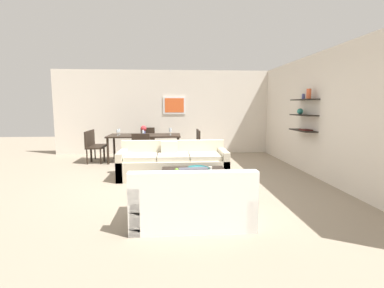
{
  "coord_description": "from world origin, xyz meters",
  "views": [
    {
      "loc": [
        -0.11,
        -5.79,
        1.56
      ],
      "look_at": [
        0.29,
        0.2,
        0.75
      ],
      "focal_mm": 26.49,
      "sensor_mm": 36.0,
      "label": 1
    }
  ],
  "objects_px": {
    "dining_chair_foot": "(141,148)",
    "sofa_beige": "(173,164)",
    "decorative_bowl": "(198,169)",
    "dining_chair_left_far": "(96,143)",
    "wine_glass_foot": "(143,132)",
    "coffee_table": "(194,183)",
    "loveseat_white": "(192,201)",
    "apple_on_coffee_table": "(177,170)",
    "wine_glass_left_near": "(117,131)",
    "wine_glass_right_far": "(170,130)",
    "dining_chair_left_near": "(92,145)",
    "wine_glass_left_far": "(119,131)",
    "dining_chair_head": "(148,140)",
    "dining_chair_right_near": "(195,144)",
    "dining_table": "(145,137)",
    "dining_chair_right_far": "(194,142)",
    "wine_glass_right_near": "(170,131)",
    "centerpiece_vase": "(144,129)",
    "candle_jar": "(210,169)"
  },
  "relations": [
    {
      "from": "dining_chair_foot",
      "to": "sofa_beige",
      "type": "bearing_deg",
      "value": -51.62
    },
    {
      "from": "decorative_bowl",
      "to": "dining_chair_left_far",
      "type": "height_order",
      "value": "dining_chair_left_far"
    },
    {
      "from": "wine_glass_foot",
      "to": "coffee_table",
      "type": "bearing_deg",
      "value": -66.22
    },
    {
      "from": "decorative_bowl",
      "to": "wine_glass_foot",
      "type": "bearing_deg",
      "value": 115.23
    },
    {
      "from": "loveseat_white",
      "to": "coffee_table",
      "type": "distance_m",
      "value": 1.3
    },
    {
      "from": "apple_on_coffee_table",
      "to": "wine_glass_left_near",
      "type": "xyz_separation_m",
      "value": [
        -1.59,
        2.94,
        0.45
      ]
    },
    {
      "from": "apple_on_coffee_table",
      "to": "wine_glass_foot",
      "type": "height_order",
      "value": "wine_glass_foot"
    },
    {
      "from": "coffee_table",
      "to": "dining_chair_left_far",
      "type": "bearing_deg",
      "value": 128.12
    },
    {
      "from": "wine_glass_right_far",
      "to": "wine_glass_left_near",
      "type": "height_order",
      "value": "wine_glass_right_far"
    },
    {
      "from": "dining_chair_left_near",
      "to": "wine_glass_left_far",
      "type": "height_order",
      "value": "wine_glass_left_far"
    },
    {
      "from": "sofa_beige",
      "to": "dining_chair_left_near",
      "type": "distance_m",
      "value": 2.79
    },
    {
      "from": "dining_chair_head",
      "to": "wine_glass_right_far",
      "type": "relative_size",
      "value": 4.89
    },
    {
      "from": "dining_chair_right_near",
      "to": "wine_glass_left_far",
      "type": "distance_m",
      "value": 2.19
    },
    {
      "from": "dining_table",
      "to": "dining_chair_left_far",
      "type": "bearing_deg",
      "value": 171.43
    },
    {
      "from": "dining_chair_right_near",
      "to": "wine_glass_right_far",
      "type": "relative_size",
      "value": 4.89
    },
    {
      "from": "loveseat_white",
      "to": "dining_chair_right_far",
      "type": "height_order",
      "value": "dining_chair_right_far"
    },
    {
      "from": "wine_glass_right_near",
      "to": "wine_glass_left_near",
      "type": "height_order",
      "value": "wine_glass_right_near"
    },
    {
      "from": "wine_glass_left_near",
      "to": "coffee_table",
      "type": "bearing_deg",
      "value": -57.3
    },
    {
      "from": "wine_glass_left_far",
      "to": "centerpiece_vase",
      "type": "relative_size",
      "value": 0.64
    },
    {
      "from": "dining_table",
      "to": "dining_chair_right_far",
      "type": "relative_size",
      "value": 2.28
    },
    {
      "from": "dining_chair_right_near",
      "to": "centerpiece_vase",
      "type": "relative_size",
      "value": 3.38
    },
    {
      "from": "wine_glass_left_far",
      "to": "coffee_table",
      "type": "bearing_deg",
      "value": -59.24
    },
    {
      "from": "dining_chair_right_far",
      "to": "coffee_table",
      "type": "bearing_deg",
      "value": -94.01
    },
    {
      "from": "candle_jar",
      "to": "dining_chair_right_near",
      "type": "relative_size",
      "value": 0.08
    },
    {
      "from": "decorative_bowl",
      "to": "dining_chair_right_near",
      "type": "height_order",
      "value": "dining_chair_right_near"
    },
    {
      "from": "sofa_beige",
      "to": "loveseat_white",
      "type": "distance_m",
      "value": 2.5
    },
    {
      "from": "dining_table",
      "to": "dining_chair_foot",
      "type": "distance_m",
      "value": 0.9
    },
    {
      "from": "dining_table",
      "to": "dining_chair_left_far",
      "type": "height_order",
      "value": "dining_chair_left_far"
    },
    {
      "from": "candle_jar",
      "to": "dining_chair_head",
      "type": "relative_size",
      "value": 0.08
    },
    {
      "from": "decorative_bowl",
      "to": "dining_chair_left_far",
      "type": "bearing_deg",
      "value": 129.11
    },
    {
      "from": "dining_table",
      "to": "wine_glass_left_near",
      "type": "xyz_separation_m",
      "value": [
        -0.73,
        -0.12,
        0.18
      ]
    },
    {
      "from": "dining_chair_left_near",
      "to": "centerpiece_vase",
      "type": "bearing_deg",
      "value": 8.94
    },
    {
      "from": "dining_chair_foot",
      "to": "centerpiece_vase",
      "type": "distance_m",
      "value": 0.97
    },
    {
      "from": "dining_chair_head",
      "to": "wine_glass_right_far",
      "type": "xyz_separation_m",
      "value": [
        0.73,
        -0.76,
        0.38
      ]
    },
    {
      "from": "wine_glass_right_near",
      "to": "coffee_table",
      "type": "bearing_deg",
      "value": -81.37
    },
    {
      "from": "dining_chair_foot",
      "to": "wine_glass_right_near",
      "type": "relative_size",
      "value": 5.16
    },
    {
      "from": "wine_glass_right_far",
      "to": "wine_glass_left_far",
      "type": "bearing_deg",
      "value": 180.0
    },
    {
      "from": "wine_glass_right_far",
      "to": "sofa_beige",
      "type": "bearing_deg",
      "value": -87.81
    },
    {
      "from": "wine_glass_right_near",
      "to": "apple_on_coffee_table",
      "type": "bearing_deg",
      "value": -87.35
    },
    {
      "from": "dining_table",
      "to": "dining_chair_left_far",
      "type": "xyz_separation_m",
      "value": [
        -1.41,
        0.21,
        -0.18
      ]
    },
    {
      "from": "dining_chair_head",
      "to": "wine_glass_left_far",
      "type": "height_order",
      "value": "wine_glass_left_far"
    },
    {
      "from": "dining_chair_left_far",
      "to": "dining_chair_right_far",
      "type": "bearing_deg",
      "value": 0.0
    },
    {
      "from": "dining_table",
      "to": "dining_chair_right_far",
      "type": "distance_m",
      "value": 1.44
    },
    {
      "from": "wine_glass_right_near",
      "to": "centerpiece_vase",
      "type": "relative_size",
      "value": 0.65
    },
    {
      "from": "candle_jar",
      "to": "wine_glass_left_far",
      "type": "distance_m",
      "value": 3.81
    },
    {
      "from": "candle_jar",
      "to": "dining_chair_foot",
      "type": "xyz_separation_m",
      "value": [
        -1.48,
        2.08,
        0.09
      ]
    },
    {
      "from": "sofa_beige",
      "to": "dining_chair_foot",
      "type": "distance_m",
      "value": 1.31
    },
    {
      "from": "dining_table",
      "to": "dining_chair_foot",
      "type": "bearing_deg",
      "value": -90.0
    },
    {
      "from": "candle_jar",
      "to": "apple_on_coffee_table",
      "type": "relative_size",
      "value": 0.95
    },
    {
      "from": "dining_chair_foot",
      "to": "dining_chair_left_near",
      "type": "distance_m",
      "value": 1.56
    }
  ]
}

